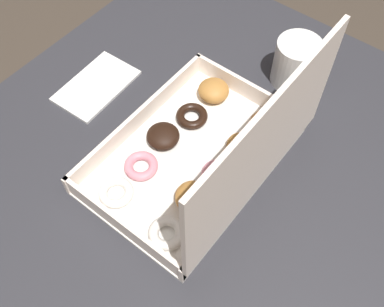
{
  "coord_description": "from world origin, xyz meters",
  "views": [
    {
      "loc": [
        0.35,
        0.28,
        1.4
      ],
      "look_at": [
        -0.0,
        0.01,
        0.73
      ],
      "focal_mm": 42.0,
      "sensor_mm": 36.0,
      "label": 1
    }
  ],
  "objects": [
    {
      "name": "dining_table",
      "position": [
        0.0,
        0.0,
        0.6
      ],
      "size": [
        0.96,
        0.84,
        0.71
      ],
      "color": "#2D2D33",
      "rests_on": "ground_plane"
    },
    {
      "name": "paper_napkin",
      "position": [
        -0.02,
        -0.26,
        0.71
      ],
      "size": [
        0.17,
        0.11,
        0.01
      ],
      "color": "white",
      "rests_on": "dining_table"
    },
    {
      "name": "coffee_mug",
      "position": [
        -0.29,
        0.05,
        0.76
      ],
      "size": [
        0.09,
        0.09,
        0.1
      ],
      "color": "white",
      "rests_on": "dining_table"
    },
    {
      "name": "donut_box",
      "position": [
        -0.01,
        0.04,
        0.76
      ],
      "size": [
        0.37,
        0.27,
        0.28
      ],
      "color": "silver",
      "rests_on": "dining_table"
    },
    {
      "name": "ground_plane",
      "position": [
        0.0,
        0.0,
        0.0
      ],
      "size": [
        8.0,
        8.0,
        0.0
      ],
      "primitive_type": "plane",
      "color": "#42382D"
    }
  ]
}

